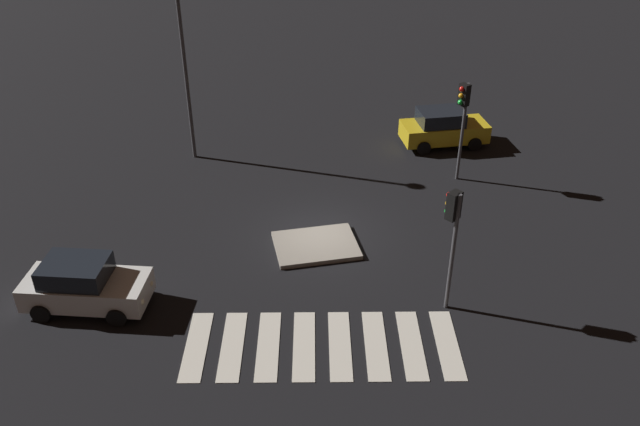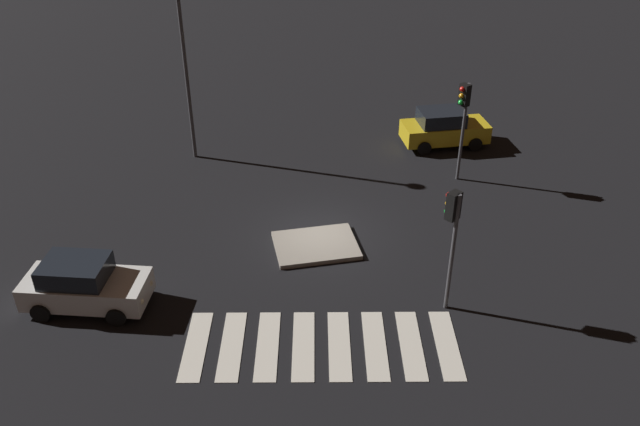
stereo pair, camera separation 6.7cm
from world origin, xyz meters
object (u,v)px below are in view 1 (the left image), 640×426
object	(u,v)px
car_white	(84,285)
street_lamp	(182,45)
traffic_light_east	(453,222)
traffic_light_north	(463,109)
traffic_island	(316,245)
car_yellow	(443,128)

from	to	relation	value
car_white	street_lamp	size ratio (longest dim) A/B	0.52
traffic_light_east	street_lamp	distance (m)	15.59
car_white	street_lamp	distance (m)	12.49
car_white	traffic_light_north	bearing A→B (deg)	37.13
traffic_island	car_yellow	size ratio (longest dim) A/B	0.80
car_white	traffic_light_north	world-z (taller)	traffic_light_north
traffic_island	traffic_light_east	size ratio (longest dim) A/B	0.80
car_white	car_yellow	distance (m)	19.14
traffic_light_north	traffic_island	bearing A→B (deg)	4.50
car_white	car_yellow	size ratio (longest dim) A/B	0.97
car_yellow	traffic_light_east	xyz separation A→B (m)	(-2.11, -12.73, 2.48)
traffic_light_north	car_yellow	bearing A→B (deg)	-126.09
car_yellow	street_lamp	distance (m)	13.35
traffic_island	car_white	size ratio (longest dim) A/B	0.82
car_yellow	street_lamp	world-z (taller)	street_lamp
traffic_island	traffic_light_north	bearing A→B (deg)	40.17
traffic_light_north	traffic_light_east	world-z (taller)	traffic_light_north
traffic_light_north	street_lamp	xyz separation A→B (m)	(-12.41, 2.46, 2.11)
car_yellow	car_white	bearing A→B (deg)	-147.57
traffic_light_east	street_lamp	xyz separation A→B (m)	(-10.32, 11.47, 2.23)
street_lamp	car_yellow	bearing A→B (deg)	5.77
traffic_island	car_yellow	world-z (taller)	car_yellow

